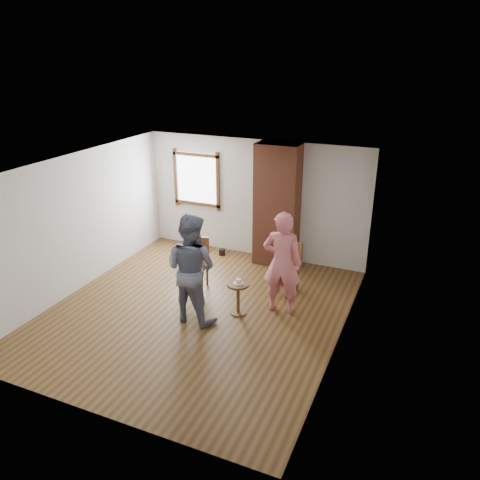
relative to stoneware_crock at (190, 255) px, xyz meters
name	(u,v)px	position (x,y,z in m)	size (l,w,h in m)	color
ground	(197,311)	(1.05, -1.67, -0.24)	(5.50, 5.50, 0.00)	brown
room_shell	(207,204)	(0.99, -1.06, 1.57)	(5.04, 5.52, 2.62)	silver
brick_chimney	(277,206)	(1.65, 0.83, 1.06)	(0.90, 0.50, 2.60)	brown
stoneware_crock	(190,255)	(0.00, 0.00, 0.00)	(0.37, 0.37, 0.47)	tan
dark_pot	(222,252)	(0.41, 0.73, -0.16)	(0.14, 0.14, 0.14)	black
dining_chair_left	(196,260)	(0.60, -0.85, 0.33)	(0.56, 0.56, 1.01)	brown
dining_chair_right	(287,264)	(2.26, -0.29, 0.32)	(0.59, 0.59, 1.00)	brown
side_table	(238,293)	(1.75, -1.45, 0.17)	(0.40, 0.40, 0.60)	brown
cake_plate	(238,283)	(1.75, -1.45, 0.37)	(0.18, 0.18, 0.01)	white
cake_slice	(239,281)	(1.76, -1.45, 0.40)	(0.08, 0.07, 0.06)	white
man	(191,268)	(1.10, -1.90, 0.72)	(0.93, 0.72, 1.91)	#131934
person_pink	(282,263)	(2.40, -1.04, 0.69)	(0.68, 0.44, 1.86)	#D46A72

